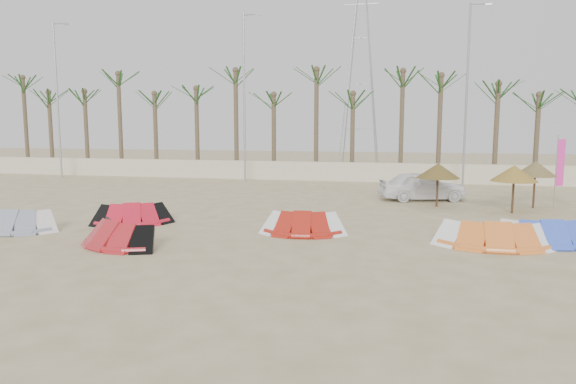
% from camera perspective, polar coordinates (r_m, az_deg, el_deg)
% --- Properties ---
extents(ground, '(120.00, 120.00, 0.00)m').
position_cam_1_polar(ground, '(14.18, -5.20, -8.34)').
color(ground, beige).
rests_on(ground, ground).
extents(boundary_wall, '(60.00, 0.30, 1.30)m').
position_cam_1_polar(boundary_wall, '(35.40, 5.50, 2.28)').
color(boundary_wall, beige).
rests_on(boundary_wall, ground).
extents(palm_line, '(52.00, 4.00, 7.70)m').
position_cam_1_polar(palm_line, '(36.76, 6.95, 11.49)').
color(palm_line, brown).
rests_on(palm_line, ground).
extents(lamp_a, '(1.25, 0.14, 11.00)m').
position_cam_1_polar(lamp_a, '(40.91, -24.21, 9.54)').
color(lamp_a, '#A5A8AD').
rests_on(lamp_a, ground).
extents(lamp_b, '(1.25, 0.14, 11.00)m').
position_cam_1_polar(lamp_b, '(34.57, -4.83, 10.65)').
color(lamp_b, '#A5A8AD').
rests_on(lamp_b, ground).
extents(lamp_c, '(1.25, 0.14, 11.00)m').
position_cam_1_polar(lamp_c, '(33.29, 19.29, 10.38)').
color(lamp_c, '#A5A8AD').
rests_on(lamp_c, ground).
extents(pylon, '(3.00, 3.00, 14.00)m').
position_cam_1_polar(pylon, '(41.31, 7.85, 2.09)').
color(pylon, '#A5A8AD').
rests_on(pylon, ground).
extents(kite_grey, '(3.28, 2.09, 0.90)m').
position_cam_1_polar(kite_grey, '(21.19, -27.81, -2.73)').
color(kite_grey, '#8790A4').
rests_on(kite_grey, ground).
extents(kite_red_left, '(3.44, 2.55, 0.90)m').
position_cam_1_polar(kite_red_left, '(21.11, -16.52, -2.20)').
color(kite_red_left, red).
rests_on(kite_red_left, ground).
extents(kite_red_mid, '(3.56, 2.55, 0.90)m').
position_cam_1_polar(kite_red_mid, '(17.52, -17.98, -4.22)').
color(kite_red_mid, '#B41D23').
rests_on(kite_red_mid, ground).
extents(kite_red_right, '(3.03, 1.72, 0.90)m').
position_cam_1_polar(kite_red_right, '(18.41, 1.82, -3.29)').
color(kite_red_right, '#B01F13').
rests_on(kite_red_right, ground).
extents(kite_orange, '(3.64, 1.57, 0.90)m').
position_cam_1_polar(kite_orange, '(17.88, 21.88, -4.15)').
color(kite_orange, orange).
rests_on(kite_orange, ground).
extents(kite_blue, '(3.50, 2.01, 0.90)m').
position_cam_1_polar(kite_blue, '(18.87, 26.73, -3.83)').
color(kite_blue, blue).
rests_on(kite_blue, ground).
extents(parasol_left, '(2.03, 2.03, 2.06)m').
position_cam_1_polar(parasol_left, '(25.14, 16.33, 2.28)').
color(parasol_left, '#4C331E').
rests_on(parasol_left, ground).
extents(parasol_mid, '(1.99, 1.99, 2.11)m').
position_cam_1_polar(parasol_mid, '(24.34, 23.84, 1.91)').
color(parasol_mid, '#4C331E').
rests_on(parasol_mid, ground).
extents(parasol_right, '(1.87, 1.87, 2.20)m').
position_cam_1_polar(parasol_right, '(26.30, 25.79, 2.35)').
color(parasol_right, '#4C331E').
rests_on(parasol_right, ground).
extents(flag_pink, '(0.44, 0.19, 3.37)m').
position_cam_1_polar(flag_pink, '(27.09, 28.00, 2.69)').
color(flag_pink, '#A5A8AD').
rests_on(flag_pink, ground).
extents(car, '(4.64, 2.82, 1.48)m').
position_cam_1_polar(car, '(27.12, 14.69, 0.65)').
color(car, white).
rests_on(car, ground).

